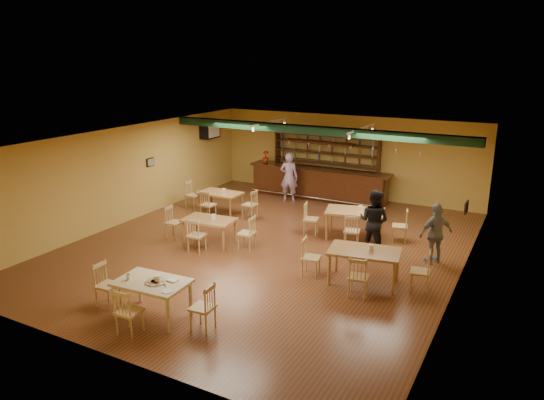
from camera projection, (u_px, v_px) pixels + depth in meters
The scene contains 23 objects.
floor at pixel (268, 246), 14.11m from camera, with size 12.00×12.00×0.00m, color #572F19.
ceiling_beam at pixel (312, 130), 15.69m from camera, with size 10.00×0.30×0.25m, color black.
track_rail_left at pixel (270, 122), 17.00m from camera, with size 0.05×2.50×0.05m, color white.
track_rail_right at pixel (362, 128), 15.54m from camera, with size 0.05×2.50×0.05m, color white.
ac_unit at pixel (210, 130), 19.20m from camera, with size 0.34×0.70×0.48m, color white.
picture_left at pixel (150, 162), 16.75m from camera, with size 0.04×0.34×0.28m, color black.
picture_right at pixel (467, 207), 11.80m from camera, with size 0.04×0.34×0.28m, color black.
bar_counter at pixel (318, 183), 18.64m from camera, with size 5.30×0.85×1.13m, color #38170B.
back_bar_hutch at pixel (325, 165), 19.02m from camera, with size 4.10×0.40×2.28m, color #38170B.
poinsettia at pixel (266, 157), 19.42m from camera, with size 0.25×0.25×0.45m, color #AC220F.
dining_table_a at pixel (220, 203), 16.98m from camera, with size 1.43×0.86×0.71m, color #A67A3B.
dining_table_b at pixel (354, 224), 14.66m from camera, with size 1.64×0.98×0.82m, color #A67A3B.
dining_table_c at pixel (210, 231), 14.25m from camera, with size 1.42×0.85×0.71m, color #A67A3B.
dining_table_d at pixel (364, 266), 11.75m from camera, with size 1.61×0.96×0.80m, color #A67A3B.
near_table at pixel (153, 299), 10.22m from camera, with size 1.44×0.93×0.77m, color #C5B284.
pizza_tray at pixel (156, 282), 10.07m from camera, with size 0.40×0.40×0.01m, color silver.
parmesan_shaker at pixel (128, 277), 10.18m from camera, with size 0.07×0.07×0.11m, color #EAE5C6.
napkin_stack at pixel (173, 280), 10.12m from camera, with size 0.20×0.15×0.03m, color white.
pizza_server at pixel (163, 282), 10.04m from camera, with size 0.32×0.09×0.00m, color silver.
side_plate at pixel (167, 291), 9.68m from camera, with size 0.22×0.22×0.01m, color white.
patron_bar at pixel (289, 177), 18.22m from camera, with size 0.64×0.42×1.77m, color #7F4596.
patron_right_a at pixel (374, 221), 13.50m from camera, with size 0.83×0.65×1.72m, color black.
patron_right_b at pixel (436, 233), 12.79m from camera, with size 0.91×0.38×1.56m, color gray.
Camera 1 is at (6.35, -11.59, 5.10)m, focal length 33.68 mm.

